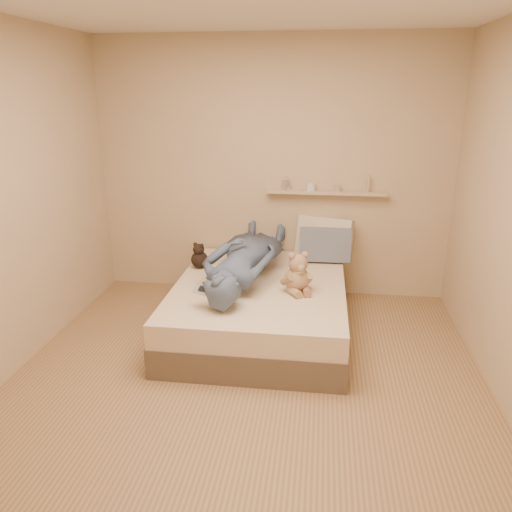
# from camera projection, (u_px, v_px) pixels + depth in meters

# --- Properties ---
(room) EXTENTS (3.80, 3.80, 3.80)m
(room) POSITION_uv_depth(u_px,v_px,m) (243.00, 215.00, 3.27)
(room) COLOR #98784E
(room) RESTS_ON ground
(bed) EXTENTS (1.50, 1.90, 0.45)m
(bed) POSITION_uv_depth(u_px,v_px,m) (260.00, 307.00, 4.49)
(bed) COLOR brown
(bed) RESTS_ON floor
(game_console) EXTENTS (0.19, 0.13, 0.06)m
(game_console) POSITION_uv_depth(u_px,v_px,m) (204.00, 290.00, 3.86)
(game_console) COLOR silver
(game_console) RESTS_ON bed
(teddy_bear) EXTENTS (0.28, 0.29, 0.36)m
(teddy_bear) POSITION_uv_depth(u_px,v_px,m) (298.00, 275.00, 4.19)
(teddy_bear) COLOR #AD7B5F
(teddy_bear) RESTS_ON bed
(dark_plush) EXTENTS (0.16, 0.16, 0.25)m
(dark_plush) POSITION_uv_depth(u_px,v_px,m) (199.00, 257.00, 4.77)
(dark_plush) COLOR black
(dark_plush) RESTS_ON bed
(pillow_cream) EXTENTS (0.60, 0.41, 0.43)m
(pillow_cream) POSITION_uv_depth(u_px,v_px,m) (324.00, 238.00, 5.06)
(pillow_cream) COLOR beige
(pillow_cream) RESTS_ON bed
(pillow_grey) EXTENTS (0.51, 0.23, 0.36)m
(pillow_grey) POSITION_uv_depth(u_px,v_px,m) (325.00, 245.00, 4.94)
(pillow_grey) COLOR slate
(pillow_grey) RESTS_ON bed
(person) EXTENTS (0.80, 1.73, 0.40)m
(person) POSITION_uv_depth(u_px,v_px,m) (244.00, 257.00, 4.49)
(person) COLOR #45516D
(person) RESTS_ON bed
(wall_shelf) EXTENTS (1.20, 0.12, 0.03)m
(wall_shelf) POSITION_uv_depth(u_px,v_px,m) (326.00, 192.00, 5.00)
(wall_shelf) COLOR tan
(wall_shelf) RESTS_ON wall_back
(shelf_bottles) EXTENTS (0.87, 0.09, 0.17)m
(shelf_bottles) POSITION_uv_depth(u_px,v_px,m) (316.00, 185.00, 4.99)
(shelf_bottles) COLOR silver
(shelf_bottles) RESTS_ON wall_shelf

